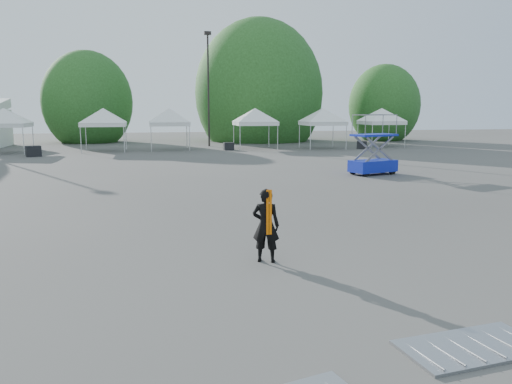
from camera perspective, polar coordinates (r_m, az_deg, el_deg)
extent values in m
plane|color=#474442|center=(12.66, -2.18, -5.45)|extent=(120.00, 120.00, 0.00)
cylinder|color=black|center=(44.38, -5.46, 11.35)|extent=(0.16, 0.16, 9.50)
cube|color=black|center=(44.81, -5.56, 17.63)|extent=(0.60, 0.25, 0.30)
cylinder|color=#382314|center=(52.44, -18.53, 6.67)|extent=(0.36, 0.36, 2.27)
ellipsoid|color=#244B19|center=(52.41, -18.69, 9.72)|extent=(4.16, 4.16, 4.78)
cylinder|color=#382314|center=(52.28, 0.32, 7.43)|extent=(0.36, 0.36, 2.80)
ellipsoid|color=#244B19|center=(52.27, 0.32, 11.21)|extent=(5.12, 5.12, 5.89)
cylinder|color=#382314|center=(54.68, 14.31, 6.86)|extent=(0.36, 0.36, 2.10)
ellipsoid|color=#244B19|center=(54.64, 14.43, 9.57)|extent=(3.84, 3.84, 4.42)
cylinder|color=silver|center=(39.79, -25.04, 5.33)|extent=(0.06, 0.06, 2.00)
cylinder|color=silver|center=(42.83, -24.11, 5.63)|extent=(0.06, 0.06, 2.00)
cube|color=white|center=(41.63, -26.77, 6.84)|extent=(3.32, 3.32, 0.30)
pyramid|color=white|center=(41.61, -26.90, 8.56)|extent=(4.69, 4.69, 1.10)
cylinder|color=silver|center=(39.36, -19.39, 5.65)|extent=(0.06, 0.06, 2.00)
cylinder|color=silver|center=(39.08, -14.83, 5.84)|extent=(0.06, 0.06, 2.00)
cylinder|color=silver|center=(42.46, -18.86, 5.92)|extent=(0.06, 0.06, 2.00)
cylinder|color=silver|center=(42.20, -14.63, 6.10)|extent=(0.06, 0.06, 2.00)
cube|color=white|center=(40.70, -17.00, 7.40)|extent=(3.32, 3.32, 0.30)
pyramid|color=white|center=(40.68, -17.09, 9.16)|extent=(4.70, 4.70, 1.10)
cylinder|color=silver|center=(39.38, -11.89, 5.98)|extent=(0.06, 0.06, 2.00)
cylinder|color=silver|center=(39.49, -7.60, 6.11)|extent=(0.06, 0.06, 2.00)
cylinder|color=silver|center=(42.31, -11.90, 6.21)|extent=(0.06, 0.06, 2.00)
cylinder|color=silver|center=(42.41, -7.91, 6.33)|extent=(0.06, 0.06, 2.00)
cube|color=white|center=(40.82, -9.87, 7.68)|extent=(3.14, 3.14, 0.30)
pyramid|color=white|center=(40.81, -9.92, 9.43)|extent=(4.43, 4.43, 1.10)
cylinder|color=silver|center=(39.80, -1.84, 6.21)|extent=(0.06, 0.06, 2.00)
cylinder|color=silver|center=(40.45, 2.50, 6.26)|extent=(0.06, 0.06, 2.00)
cylinder|color=silver|center=(42.83, -2.56, 6.44)|extent=(0.06, 0.06, 2.00)
cylinder|color=silver|center=(43.44, 1.48, 6.49)|extent=(0.06, 0.06, 2.00)
cube|color=white|center=(41.56, -0.11, 7.84)|extent=(3.29, 3.29, 0.30)
pyramid|color=white|center=(41.54, -0.11, 9.57)|extent=(4.65, 4.65, 1.10)
cylinder|color=silver|center=(40.15, 6.24, 6.19)|extent=(0.06, 0.06, 2.00)
cylinder|color=silver|center=(41.20, 10.29, 6.18)|extent=(0.06, 0.06, 2.00)
cylinder|color=silver|center=(43.05, 4.98, 6.43)|extent=(0.06, 0.06, 2.00)
cylinder|color=silver|center=(44.02, 8.79, 6.42)|extent=(0.06, 0.06, 2.00)
cube|color=white|center=(42.03, 7.61, 7.78)|extent=(3.24, 3.24, 0.30)
pyramid|color=white|center=(42.02, 7.65, 9.48)|extent=(4.58, 4.58, 1.10)
cylinder|color=silver|center=(43.24, 13.13, 6.23)|extent=(0.06, 0.06, 2.00)
cylinder|color=silver|center=(44.60, 16.67, 6.17)|extent=(0.06, 0.06, 2.00)
cylinder|color=silver|center=(46.00, 11.54, 6.47)|extent=(0.06, 0.06, 2.00)
cylinder|color=silver|center=(47.28, 14.92, 6.41)|extent=(0.06, 0.06, 2.00)
cube|color=white|center=(45.21, 14.12, 7.69)|extent=(3.22, 3.22, 0.30)
pyramid|color=white|center=(45.20, 14.19, 9.28)|extent=(4.56, 4.56, 1.10)
imported|color=black|center=(10.67, 1.13, -3.85)|extent=(0.68, 0.56, 1.60)
cube|color=#E96404|center=(10.45, 1.33, -2.34)|extent=(0.13, 0.02, 0.96)
cube|color=#0B179B|center=(25.78, 13.21, 2.93)|extent=(2.56, 1.80, 0.58)
cube|color=#0B179B|center=(25.66, 13.34, 6.36)|extent=(2.45, 1.72, 0.10)
cylinder|color=black|center=(24.88, 12.46, 2.12)|extent=(0.37, 0.24, 0.35)
cylinder|color=black|center=(26.06, 15.32, 2.33)|extent=(0.37, 0.24, 0.35)
cylinder|color=black|center=(25.60, 11.02, 2.37)|extent=(0.37, 0.24, 0.35)
cylinder|color=black|center=(26.75, 13.87, 2.57)|extent=(0.37, 0.24, 0.35)
cube|color=#929499|center=(7.78, 23.42, -15.95)|extent=(2.08, 1.21, 0.05)
cube|color=black|center=(37.89, -24.09, 4.28)|extent=(1.15, 1.02, 0.74)
cube|color=black|center=(40.19, -3.15, 5.25)|extent=(0.82, 0.65, 0.62)
cube|color=black|center=(42.24, 12.00, 5.27)|extent=(1.00, 0.91, 0.63)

